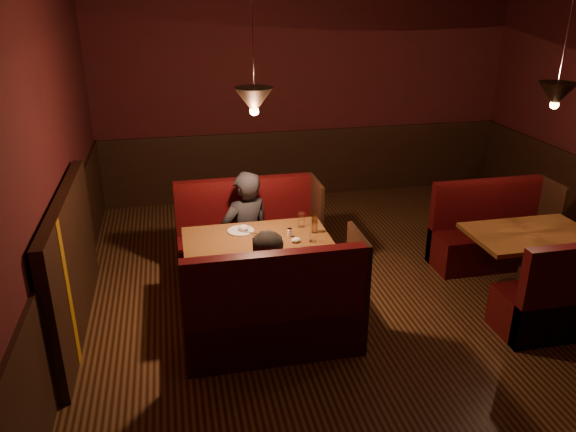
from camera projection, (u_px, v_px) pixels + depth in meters
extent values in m
cube|color=black|center=(391.00, 314.00, 5.47)|extent=(6.00, 7.00, 0.01)
cube|color=#3C1512|center=(307.00, 99.00, 8.09)|extent=(6.00, 0.01, 2.90)
cube|color=#3C1512|center=(38.00, 197.00, 4.34)|extent=(0.01, 7.00, 2.90)
cube|color=black|center=(306.00, 163.00, 8.43)|extent=(6.00, 0.04, 1.00)
cube|color=black|center=(60.00, 303.00, 4.70)|extent=(0.04, 7.00, 1.00)
cube|color=black|center=(72.00, 265.00, 5.02)|extent=(0.10, 2.20, 1.30)
cube|color=#B57B13|center=(69.00, 294.00, 4.53)|extent=(0.01, 0.12, 1.30)
cylinder|color=#333333|center=(253.00, 52.00, 4.66)|extent=(0.01, 0.01, 0.80)
cone|color=black|center=(254.00, 100.00, 4.82)|extent=(0.34, 0.34, 0.22)
sphere|color=#FFBF72|center=(254.00, 111.00, 4.85)|extent=(0.08, 0.08, 0.08)
cylinder|color=#333333|center=(564.00, 49.00, 4.92)|extent=(0.01, 0.01, 0.80)
cone|color=black|center=(556.00, 95.00, 5.07)|extent=(0.34, 0.34, 0.22)
sphere|color=#FFBF72|center=(554.00, 105.00, 5.10)|extent=(0.08, 0.08, 0.08)
cube|color=#523312|center=(257.00, 241.00, 5.32)|extent=(1.39, 0.84, 0.05)
cylinder|color=black|center=(258.00, 276.00, 5.46)|extent=(0.14, 0.14, 0.69)
cylinder|color=black|center=(259.00, 305.00, 5.59)|extent=(0.55, 0.55, 0.04)
cylinder|color=silver|center=(268.00, 241.00, 5.25)|extent=(0.28, 0.28, 0.02)
cube|color=black|center=(262.00, 238.00, 5.24)|extent=(0.09, 0.08, 0.03)
ellipsoid|color=silver|center=(260.00, 239.00, 5.19)|extent=(0.07, 0.07, 0.06)
cube|color=tan|center=(268.00, 243.00, 5.14)|extent=(0.08, 0.06, 0.03)
cylinder|color=silver|center=(268.00, 244.00, 5.15)|extent=(0.08, 0.11, 0.01)
cylinder|color=silver|center=(241.00, 231.00, 5.46)|extent=(0.26, 0.26, 0.01)
ellipsoid|color=beige|center=(243.00, 228.00, 5.45)|extent=(0.10, 0.10, 0.05)
cube|color=silver|center=(249.00, 233.00, 5.40)|extent=(0.17, 0.13, 0.00)
cylinder|color=white|center=(290.00, 232.00, 5.34)|extent=(0.05, 0.05, 0.08)
cylinder|color=white|center=(301.00, 220.00, 5.55)|extent=(0.08, 0.08, 0.15)
cylinder|color=white|center=(313.00, 234.00, 5.23)|extent=(0.08, 0.08, 0.15)
cylinder|color=#47230F|center=(315.00, 225.00, 5.42)|extent=(0.06, 0.06, 0.16)
cylinder|color=#47230F|center=(315.00, 214.00, 5.37)|extent=(0.03, 0.03, 0.07)
ellipsoid|color=white|center=(296.00, 240.00, 5.23)|extent=(0.10, 0.09, 0.04)
cube|color=#340609|center=(248.00, 255.00, 6.16)|extent=(1.49, 0.54, 0.45)
cube|color=#340609|center=(244.00, 223.00, 6.24)|extent=(1.49, 0.12, 1.04)
cube|color=black|center=(315.00, 225.00, 6.19)|extent=(0.04, 0.54, 1.04)
cube|color=#340609|center=(271.00, 327.00, 4.86)|extent=(1.49, 0.54, 0.45)
cube|color=#340609|center=(276.00, 310.00, 4.55)|extent=(1.49, 0.12, 1.04)
cube|color=black|center=(357.00, 288.00, 4.89)|extent=(0.04, 0.54, 1.04)
cube|color=#523312|center=(531.00, 235.00, 5.59)|extent=(1.21, 0.78, 0.05)
cylinder|color=black|center=(525.00, 265.00, 5.72)|extent=(0.13, 0.13, 0.64)
cylinder|color=black|center=(521.00, 291.00, 5.84)|extent=(0.51, 0.51, 0.04)
cube|color=#340609|center=(489.00, 248.00, 6.37)|extent=(1.31, 0.50, 0.41)
cube|color=#340609|center=(483.00, 219.00, 6.44)|extent=(1.31, 0.11, 0.96)
cube|color=black|center=(546.00, 221.00, 6.39)|extent=(0.04, 0.50, 0.96)
cube|color=#340609|center=(566.00, 309.00, 5.17)|extent=(1.31, 0.50, 0.41)
imported|color=#252528|center=(245.00, 210.00, 5.92)|extent=(0.65, 0.53, 1.54)
imported|color=#38342F|center=(272.00, 272.00, 4.75)|extent=(0.82, 0.72, 1.43)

